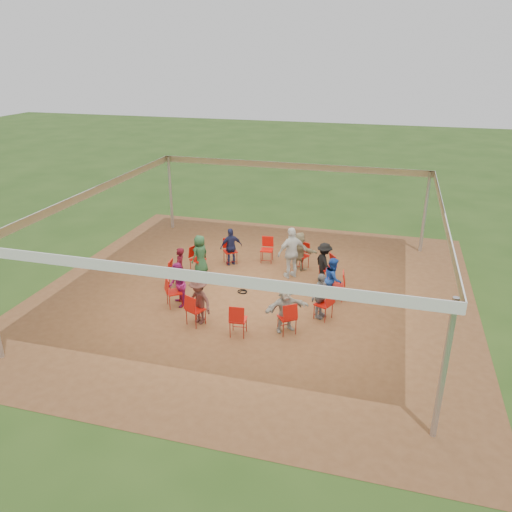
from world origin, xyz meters
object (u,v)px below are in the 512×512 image
(chair_2, at_px, (301,256))
(person_seated_4, at_px, (200,254))
(chair_6, at_px, (177,274))
(chair_7, at_px, (174,292))
(person_seated_0, at_px, (333,279))
(person_seated_8, at_px, (285,308))
(chair_3, at_px, (267,250))
(person_seated_6, at_px, (178,285))
(chair_4, at_px, (230,251))
(chair_9, at_px, (238,320))
(person_seated_3, at_px, (231,247))
(person_seated_7, at_px, (199,301))
(person_seated_9, at_px, (320,296))
(chair_1, at_px, (327,268))
(person_seated_1, at_px, (324,263))
(laptop, at_px, (327,280))
(cable_coil, at_px, (243,292))
(chair_10, at_px, (287,317))
(person_seated_2, at_px, (300,251))
(chair_8, at_px, (196,310))
(chair_5, at_px, (198,260))
(standing_person, at_px, (292,253))
(person_seated_5, at_px, (180,268))
(chair_11, at_px, (323,304))

(chair_2, relative_size, person_seated_4, 0.68)
(chair_6, distance_m, chair_7, 1.28)
(person_seated_0, height_order, person_seated_8, same)
(person_seated_4, bearing_deg, chair_3, 152.46)
(person_seated_6, bearing_deg, chair_4, 136.42)
(chair_9, bearing_deg, chair_3, 90.00)
(person_seated_3, bearing_deg, person_seated_8, 90.00)
(person_seated_7, xyz_separation_m, person_seated_9, (3.12, 1.18, 0.00))
(chair_1, relative_size, person_seated_6, 0.68)
(chair_2, bearing_deg, person_seated_8, 119.18)
(person_seated_1, bearing_deg, person_seated_3, 45.00)
(chair_6, bearing_deg, chair_9, 45.00)
(laptop, bearing_deg, chair_9, 138.45)
(person_seated_6, xyz_separation_m, cable_coil, (1.54, 1.32, -0.65))
(chair_10, relative_size, person_seated_9, 0.68)
(person_seated_3, bearing_deg, person_seated_1, 135.00)
(person_seated_1, bearing_deg, person_seated_7, 105.00)
(person_seated_2, height_order, cable_coil, person_seated_2)
(chair_2, xyz_separation_m, chair_8, (-2.04, -4.52, 0.00))
(chair_7, bearing_deg, chair_3, 120.00)
(chair_2, bearing_deg, person_seated_4, 46.42)
(person_seated_0, xyz_separation_m, person_seated_1, (-0.43, 1.14, 0.00))
(person_seated_4, bearing_deg, chair_10, 74.62)
(chair_3, relative_size, chair_4, 1.00)
(chair_5, height_order, person_seated_1, person_seated_1)
(chair_6, xyz_separation_m, person_seated_8, (3.84, -1.67, 0.22))
(chair_10, bearing_deg, person_seated_9, 20.29)
(chair_5, xyz_separation_m, person_seated_2, (3.23, 1.13, 0.22))
(standing_person, bearing_deg, chair_10, 60.51)
(chair_7, bearing_deg, person_seated_1, 90.00)
(person_seated_0, bearing_deg, chair_4, 59.18)
(chair_2, bearing_deg, person_seated_6, 75.38)
(chair_5, xyz_separation_m, person_seated_3, (0.88, 0.90, 0.22))
(chair_8, height_order, person_seated_2, person_seated_2)
(person_seated_5, distance_m, standing_person, 3.62)
(chair_4, xyz_separation_m, chair_10, (2.89, -4.02, 0.00))
(chair_6, relative_size, person_seated_8, 0.68)
(person_seated_1, bearing_deg, chair_10, 136.42)
(chair_1, distance_m, person_seated_1, 0.25)
(chair_8, height_order, chair_9, same)
(chair_3, distance_m, person_seated_6, 4.19)
(person_seated_7, bearing_deg, person_seated_2, 90.00)
(chair_11, relative_size, person_seated_1, 0.68)
(chair_11, relative_size, person_seated_6, 0.68)
(chair_6, height_order, person_seated_8, person_seated_8)
(chair_11, bearing_deg, person_seated_5, 104.62)
(person_seated_6, xyz_separation_m, person_seated_9, (4.06, 0.41, 0.00))
(chair_10, xyz_separation_m, person_seated_2, (-0.48, 4.16, 0.22))
(chair_6, relative_size, chair_10, 1.00)
(chair_7, height_order, person_seated_6, person_seated_6)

